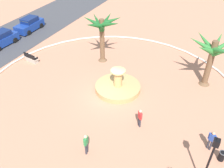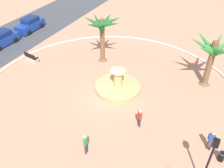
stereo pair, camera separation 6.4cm
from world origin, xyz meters
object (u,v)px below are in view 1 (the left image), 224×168
palm_tree_near_fountain (213,52)px  palm_tree_by_curb (102,29)px  fountain (118,87)px  parked_car_third (29,25)px  bench_west (31,59)px  person_cyclist_photo (86,143)px  trash_bin (222,156)px  lamppost (210,159)px  person_cyclist_helmet (211,140)px  parked_car_second (1,39)px  person_pedestrian_stroll (140,117)px

palm_tree_near_fountain → palm_tree_by_curb: palm_tree_by_curb is taller
fountain → parked_car_third: bearing=67.6°
palm_tree_near_fountain → bench_west: palm_tree_near_fountain is taller
person_cyclist_photo → trash_bin: bearing=-67.6°
bench_west → person_cyclist_photo: (-7.49, -11.15, 0.60)m
lamppost → person_cyclist_helmet: lamppost is taller
parked_car_third → palm_tree_near_fountain: bearing=-95.6°
person_cyclist_photo → parked_car_second: person_cyclist_photo is taller
palm_tree_by_curb → person_cyclist_helmet: (-7.12, -11.82, -2.61)m
palm_tree_by_curb → parked_car_second: size_ratio=1.18×
person_pedestrian_stroll → person_cyclist_photo: bearing=149.3°
fountain → bench_west: size_ratio=2.43×
parked_car_second → parked_car_third: 4.74m
parked_car_third → person_pedestrian_stroll: bearing=-117.3°
person_cyclist_helmet → fountain: bearing=68.6°
trash_bin → palm_tree_by_curb: bearing=58.8°
palm_tree_near_fountain → person_cyclist_helmet: size_ratio=2.82×
fountain → person_cyclist_helmet: 8.89m
bench_west → person_pedestrian_stroll: bearing=-105.3°
palm_tree_by_curb → parked_car_third: bearing=78.0°
bench_west → lamppost: 19.56m
fountain → parked_car_second: bearing=83.8°
person_cyclist_helmet → parked_car_second: bearing=78.3°
bench_west → parked_car_third: (6.10, 5.52, 0.43)m
parked_car_third → trash_bin: bearing=-112.5°
palm_tree_by_curb → person_pedestrian_stroll: bearing=-136.4°
fountain → parked_car_third: 16.92m
person_cyclist_helmet → trash_bin: bearing=-123.6°
palm_tree_near_fountain → bench_west: 17.59m
person_pedestrian_stroll → parked_car_second: bearing=75.2°
palm_tree_by_curb → trash_bin: 15.14m
parked_car_second → person_cyclist_helmet: bearing=-101.7°
person_pedestrian_stroll → parked_car_second: size_ratio=0.39×
person_cyclist_helmet → parked_car_third: size_ratio=0.40×
fountain → trash_bin: 9.86m
person_pedestrian_stroll → lamppost: bearing=-118.9°
lamppost → parked_car_second: (7.76, 23.95, -1.57)m
parked_car_second → parked_car_third: same height
person_cyclist_photo → person_pedestrian_stroll: 4.43m
palm_tree_by_curb → person_cyclist_photo: palm_tree_by_curb is taller
person_cyclist_helmet → parked_car_second: size_ratio=0.40×
palm_tree_by_curb → fountain: bearing=-137.6°
trash_bin → parked_car_second: 25.41m
lamppost → person_pedestrian_stroll: size_ratio=2.52×
fountain → person_cyclist_photo: fountain is taller
parked_car_second → palm_tree_by_curb: bearing=-79.9°
person_cyclist_photo → person_cyclist_helmet: bearing=-61.7°
lamppost → parked_car_third: lamppost is taller
person_pedestrian_stroll → person_cyclist_helmet: bearing=-89.0°
trash_bin → person_cyclist_photo: person_cyclist_photo is taller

